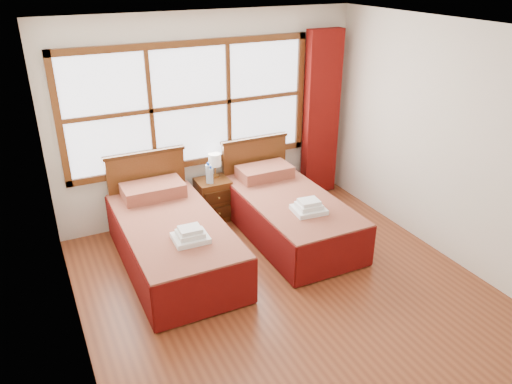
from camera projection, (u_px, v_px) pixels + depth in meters
name	position (u px, v px, depth m)	size (l,w,h in m)	color
floor	(295.00, 300.00, 5.05)	(4.50, 4.50, 0.00)	brown
ceiling	(305.00, 33.00, 3.95)	(4.50, 4.50, 0.00)	white
wall_back	(209.00, 118.00, 6.33)	(4.00, 4.00, 0.00)	silver
wall_left	(67.00, 231.00, 3.70)	(4.50, 4.50, 0.00)	silver
wall_right	(462.00, 149.00, 5.29)	(4.50, 4.50, 0.00)	silver
window	(191.00, 106.00, 6.11)	(3.16, 0.06, 1.56)	white
curtain	(321.00, 115.00, 6.91)	(0.50, 0.16, 2.30)	maroon
bed_left	(172.00, 239.00, 5.54)	(1.06, 2.08, 1.03)	#3C1F0C
bed_right	(288.00, 213.00, 6.13)	(1.02, 2.04, 0.99)	#3C1F0C
nightstand	(213.00, 199.00, 6.52)	(0.41, 0.41, 0.55)	#5B3013
towels_left	(190.00, 235.00, 5.02)	(0.36, 0.32, 0.15)	white
towels_right	(309.00, 207.00, 5.63)	(0.38, 0.34, 0.15)	white
lamp	(215.00, 160.00, 6.42)	(0.16, 0.16, 0.32)	#BB813C
bottle_near	(209.00, 174.00, 6.28)	(0.07, 0.07, 0.27)	#A3BFD2
bottle_far	(211.00, 176.00, 6.27)	(0.06, 0.06, 0.23)	#A3BFD2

